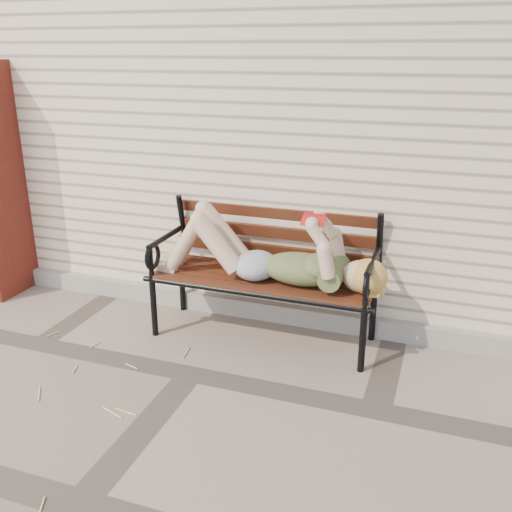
% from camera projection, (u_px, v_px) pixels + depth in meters
% --- Properties ---
extents(ground, '(80.00, 80.00, 0.00)m').
position_uv_depth(ground, '(191.00, 374.00, 3.88)').
color(ground, gray).
rests_on(ground, ground).
extents(house_wall, '(8.00, 4.00, 3.00)m').
position_uv_depth(house_wall, '(308.00, 107.00, 6.02)').
color(house_wall, beige).
rests_on(house_wall, ground).
extents(foundation_strip, '(8.00, 0.10, 0.15)m').
position_uv_depth(foundation_strip, '(241.00, 307.00, 4.71)').
color(foundation_strip, '#A8A298').
rests_on(foundation_strip, ground).
extents(garden_bench, '(1.80, 0.72, 1.17)m').
position_uv_depth(garden_bench, '(268.00, 252.00, 4.25)').
color(garden_bench, black).
rests_on(garden_bench, ground).
extents(reading_woman, '(1.70, 0.39, 0.53)m').
position_uv_depth(reading_woman, '(263.00, 254.00, 4.11)').
color(reading_woman, '#093544').
rests_on(reading_woman, ground).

